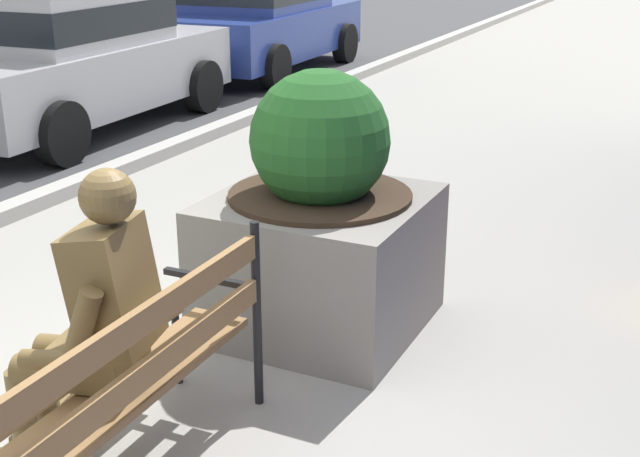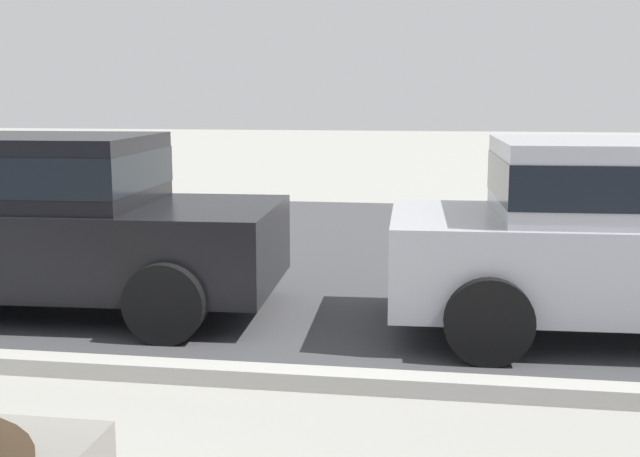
% 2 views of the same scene
% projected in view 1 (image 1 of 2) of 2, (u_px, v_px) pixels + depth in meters
% --- Properties ---
extents(park_bench, '(1.81, 0.56, 0.95)m').
position_uv_depth(park_bench, '(113.00, 382.00, 3.33)').
color(park_bench, olive).
rests_on(park_bench, ground).
extents(bronze_statue_seated, '(0.60, 0.85, 1.37)m').
position_uv_depth(bronze_statue_seated, '(87.00, 330.00, 3.47)').
color(bronze_statue_seated, brown).
rests_on(bronze_statue_seated, ground).
extents(concrete_planter, '(1.15, 1.15, 1.51)m').
position_uv_depth(concrete_planter, '(320.00, 225.00, 4.81)').
color(concrete_planter, gray).
rests_on(concrete_planter, ground).
extents(parked_car_silver, '(4.17, 2.06, 1.56)m').
position_uv_depth(parked_car_silver, '(70.00, 55.00, 9.37)').
color(parked_car_silver, '#B7B7BC').
rests_on(parked_car_silver, ground).
extents(parked_car_blue, '(4.17, 2.06, 1.56)m').
position_uv_depth(parked_car_blue, '(261.00, 17.00, 13.04)').
color(parked_car_blue, navy).
rests_on(parked_car_blue, ground).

